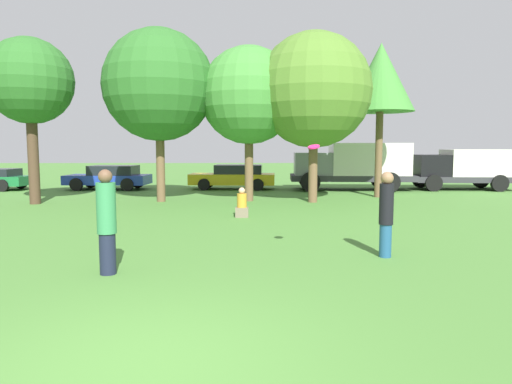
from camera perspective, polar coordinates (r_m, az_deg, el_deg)
ground_plane at (r=5.19m, az=-14.07°, el=-20.12°), size 120.00×120.00×0.00m
person_thrower at (r=8.48m, az=-17.98°, el=-3.45°), size 0.33×0.33×1.85m
person_catcher at (r=9.69m, az=15.79°, el=-2.46°), size 0.29×0.29×1.74m
frisbee at (r=8.92m, az=7.15°, el=5.57°), size 0.24×0.23×0.12m
bystander_sitting at (r=14.74m, az=-1.75°, el=-1.62°), size 0.41×0.34×0.95m
tree_0 at (r=20.18m, az=-26.18°, el=12.09°), size 3.30×3.30×6.42m
tree_1 at (r=19.40m, az=-11.91°, el=12.76°), size 4.49×4.49×6.95m
tree_2 at (r=19.15m, az=-0.89°, el=11.80°), size 3.96×3.96×6.31m
tree_3 at (r=18.90m, az=7.17°, el=12.34°), size 4.57×4.57×6.77m
tree_4 at (r=21.44m, az=15.16°, el=13.38°), size 2.97×2.97×6.75m
parked_car_blue at (r=25.52m, az=-17.61°, el=1.80°), size 4.33×2.18×1.26m
parked_car_yellow at (r=24.51m, az=-2.73°, el=1.93°), size 4.56×2.05×1.30m
delivery_truck_grey at (r=24.54m, az=11.98°, el=3.39°), size 6.41×2.79×2.43m
delivery_truck_black at (r=26.55m, az=24.26°, el=2.82°), size 5.33×2.62×2.11m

